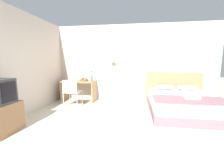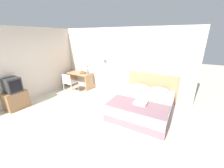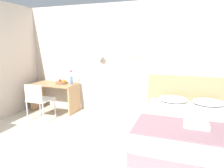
% 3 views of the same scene
% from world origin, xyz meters
% --- Properties ---
extents(wall_back, '(5.89, 0.31, 2.65)m').
position_xyz_m(wall_back, '(0.01, 2.88, 1.33)').
color(wall_back, beige).
rests_on(wall_back, ground_plane).
extents(bed, '(1.70, 2.05, 0.51)m').
position_xyz_m(bed, '(1.52, 1.77, 0.25)').
color(bed, gray).
rests_on(bed, ground_plane).
extents(headboard, '(1.82, 0.06, 1.03)m').
position_xyz_m(headboard, '(1.52, 2.82, 0.52)').
color(headboard, '#A87F56').
rests_on(headboard, ground_plane).
extents(pillow_left, '(0.60, 0.42, 0.14)m').
position_xyz_m(pillow_left, '(1.18, 2.53, 0.58)').
color(pillow_left, white).
rests_on(pillow_left, bed).
extents(pillow_right, '(0.60, 0.42, 0.14)m').
position_xyz_m(pillow_right, '(1.86, 2.53, 0.58)').
color(pillow_right, white).
rests_on(pillow_right, bed).
extents(throw_blanket, '(1.65, 0.82, 0.02)m').
position_xyz_m(throw_blanket, '(1.52, 1.17, 0.52)').
color(throw_blanket, gray).
rests_on(throw_blanket, bed).
extents(folded_towel_near_foot, '(0.35, 0.31, 0.06)m').
position_xyz_m(folded_towel_near_foot, '(1.57, 1.31, 0.56)').
color(folded_towel_near_foot, white).
rests_on(folded_towel_near_foot, throw_blanket).
extents(desk, '(1.15, 0.60, 0.72)m').
position_xyz_m(desk, '(-1.73, 2.50, 0.50)').
color(desk, '#A87F56').
rests_on(desk, ground_plane).
extents(desk_chair, '(0.47, 0.47, 0.85)m').
position_xyz_m(desk_chair, '(-1.68, 1.77, 0.52)').
color(desk_chair, white).
rests_on(desk_chair, ground_plane).
extents(fruit_bowl, '(0.29, 0.29, 0.12)m').
position_xyz_m(fruit_bowl, '(-1.54, 2.53, 0.76)').
color(fruit_bowl, brown).
rests_on(fruit_bowl, desk).
extents(flower_vase, '(0.07, 0.07, 0.36)m').
position_xyz_m(flower_vase, '(-1.25, 2.53, 0.86)').
color(flower_vase, '#4C7099').
rests_on(flower_vase, desk).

